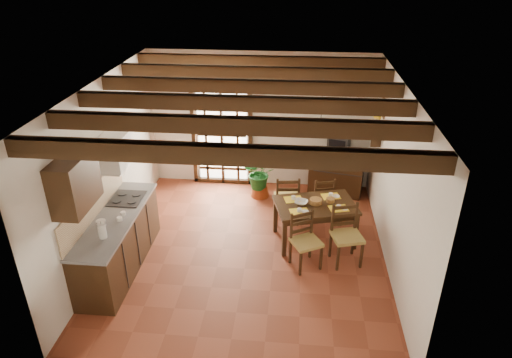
# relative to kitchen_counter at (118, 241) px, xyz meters

# --- Properties ---
(ground_plane) EXTENTS (5.00, 5.00, 0.00)m
(ground_plane) POSITION_rel_kitchen_counter_xyz_m (1.96, 0.60, -0.47)
(ground_plane) COLOR brown
(room_shell) EXTENTS (4.52, 5.02, 2.81)m
(room_shell) POSITION_rel_kitchen_counter_xyz_m (1.96, 0.60, 1.34)
(room_shell) COLOR silver
(room_shell) RESTS_ON ground_plane
(ceiling_beams) EXTENTS (4.50, 4.34, 0.20)m
(ceiling_beams) POSITION_rel_kitchen_counter_xyz_m (1.96, 0.60, 2.22)
(ceiling_beams) COLOR black
(ceiling_beams) RESTS_ON room_shell
(french_door) EXTENTS (1.26, 0.11, 2.32)m
(french_door) POSITION_rel_kitchen_counter_xyz_m (1.16, 3.05, 0.70)
(french_door) COLOR white
(french_door) RESTS_ON ground_plane
(kitchen_counter) EXTENTS (0.64, 2.25, 1.38)m
(kitchen_counter) POSITION_rel_kitchen_counter_xyz_m (0.00, 0.00, 0.00)
(kitchen_counter) COLOR black
(kitchen_counter) RESTS_ON ground_plane
(upper_cabinet) EXTENTS (0.35, 0.80, 0.70)m
(upper_cabinet) POSITION_rel_kitchen_counter_xyz_m (-0.12, -0.70, 1.38)
(upper_cabinet) COLOR black
(upper_cabinet) RESTS_ON room_shell
(range_hood) EXTENTS (0.38, 0.60, 0.54)m
(range_hood) POSITION_rel_kitchen_counter_xyz_m (-0.09, 0.55, 1.26)
(range_hood) COLOR white
(range_hood) RESTS_ON room_shell
(counter_items) EXTENTS (0.50, 1.43, 0.25)m
(counter_items) POSITION_rel_kitchen_counter_xyz_m (0.00, 0.09, 0.49)
(counter_items) COLOR black
(counter_items) RESTS_ON kitchen_counter
(dining_table) EXTENTS (1.49, 1.16, 0.72)m
(dining_table) POSITION_rel_kitchen_counter_xyz_m (3.05, 1.03, 0.15)
(dining_table) COLOR #301E0F
(dining_table) RESTS_ON ground_plane
(chair_near_left) EXTENTS (0.56, 0.55, 0.91)m
(chair_near_left) POSITION_rel_kitchen_counter_xyz_m (2.90, 0.29, -0.19)
(chair_near_left) COLOR #A99147
(chair_near_left) RESTS_ON ground_plane
(chair_near_right) EXTENTS (0.55, 0.54, 0.98)m
(chair_near_right) POSITION_rel_kitchen_counter_xyz_m (3.54, 0.46, -0.17)
(chair_near_right) COLOR #A99147
(chair_near_right) RESTS_ON ground_plane
(chair_far_left) EXTENTS (0.49, 0.47, 0.96)m
(chair_far_left) POSITION_rel_kitchen_counter_xyz_m (2.56, 1.59, -0.17)
(chair_far_left) COLOR #A99147
(chair_far_left) RESTS_ON ground_plane
(chair_far_right) EXTENTS (0.48, 0.47, 0.88)m
(chair_far_right) POSITION_rel_kitchen_counter_xyz_m (3.20, 1.76, -0.20)
(chair_far_right) COLOR #A99147
(chair_far_right) RESTS_ON ground_plane
(table_setting) EXTENTS (0.96, 0.64, 0.09)m
(table_setting) POSITION_rel_kitchen_counter_xyz_m (3.05, 1.03, 0.24)
(table_setting) COLOR yellow
(table_setting) RESTS_ON dining_table
(table_bowl) EXTENTS (0.26, 0.26, 0.05)m
(table_bowl) POSITION_rel_kitchen_counter_xyz_m (2.81, 1.01, 0.27)
(table_bowl) COLOR white
(table_bowl) RESTS_ON dining_table
(sideboard) EXTENTS (1.14, 0.69, 0.90)m
(sideboard) POSITION_rel_kitchen_counter_xyz_m (3.53, 2.83, -0.02)
(sideboard) COLOR black
(sideboard) RESTS_ON ground_plane
(crt_tv) EXTENTS (0.49, 0.47, 0.34)m
(crt_tv) POSITION_rel_kitchen_counter_xyz_m (3.53, 2.82, 0.62)
(crt_tv) COLOR black
(crt_tv) RESTS_ON sideboard
(fuse_box) EXTENTS (0.25, 0.03, 0.32)m
(fuse_box) POSITION_rel_kitchen_counter_xyz_m (3.46, 3.08, 1.28)
(fuse_box) COLOR white
(fuse_box) RESTS_ON room_shell
(plant_pot) EXTENTS (0.38, 0.38, 0.23)m
(plant_pot) POSITION_rel_kitchen_counter_xyz_m (1.99, 2.51, -0.36)
(plant_pot) COLOR maroon
(plant_pot) RESTS_ON ground_plane
(potted_plant) EXTENTS (1.72, 1.51, 1.79)m
(potted_plant) POSITION_rel_kitchen_counter_xyz_m (1.99, 2.51, 0.10)
(potted_plant) COLOR #144C19
(potted_plant) RESTS_ON ground_plane
(wall_shelf) EXTENTS (0.20, 0.42, 0.20)m
(wall_shelf) POSITION_rel_kitchen_counter_xyz_m (4.10, 2.20, 1.04)
(wall_shelf) COLOR black
(wall_shelf) RESTS_ON room_shell
(shelf_vase) EXTENTS (0.15, 0.15, 0.15)m
(shelf_vase) POSITION_rel_kitchen_counter_xyz_m (4.10, 2.20, 1.18)
(shelf_vase) COLOR #B2BFB2
(shelf_vase) RESTS_ON wall_shelf
(shelf_flowers) EXTENTS (0.14, 0.14, 0.36)m
(shelf_flowers) POSITION_rel_kitchen_counter_xyz_m (4.10, 2.20, 1.38)
(shelf_flowers) COLOR yellow
(shelf_flowers) RESTS_ON shelf_vase
(framed_picture) EXTENTS (0.03, 0.32, 0.32)m
(framed_picture) POSITION_rel_kitchen_counter_xyz_m (4.18, 2.20, 1.58)
(framed_picture) COLOR brown
(framed_picture) RESTS_ON room_shell
(pendant_lamp) EXTENTS (0.36, 0.36, 0.84)m
(pendant_lamp) POSITION_rel_kitchen_counter_xyz_m (3.05, 1.13, 1.60)
(pendant_lamp) COLOR black
(pendant_lamp) RESTS_ON room_shell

